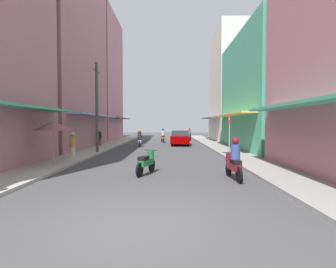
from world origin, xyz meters
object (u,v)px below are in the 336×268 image
parked_car (180,138)px  street_sign_no_entry (229,130)px  motorbike_green (147,162)px  motorbike_maroon (234,161)px  motorbike_orange (163,136)px  motorbike_blue (189,135)px  pedestrian_far (73,144)px  utility_pole (97,107)px  motorbike_silver (140,139)px  vendor_umbrella (53,126)px  pedestrian_midway (100,138)px

parked_car → street_sign_no_entry: size_ratio=1.59×
motorbike_green → motorbike_maroon: (3.32, -1.05, 0.20)m
motorbike_orange → motorbike_blue: bearing=43.9°
pedestrian_far → utility_pole: size_ratio=0.26×
motorbike_silver → utility_pole: 6.77m
motorbike_blue → pedestrian_far: (-8.14, -17.34, 0.21)m
vendor_umbrella → motorbike_silver: bearing=75.3°
motorbike_silver → pedestrian_midway: bearing=-177.0°
pedestrian_midway → street_sign_no_entry: street_sign_no_entry is taller
motorbike_blue → parked_car: bearing=-101.1°
motorbike_blue → motorbike_green: (-3.39, -22.03, -0.20)m
motorbike_orange → utility_pole: utility_pole is taller
motorbike_orange → motorbike_green: bearing=-90.5°
motorbike_green → motorbike_silver: motorbike_silver is taller
motorbike_green → motorbike_orange: motorbike_orange is taller
pedestrian_far → pedestrian_midway: bearing=94.2°
motorbike_silver → motorbike_green: bearing=-82.4°
motorbike_orange → utility_pole: 12.53m
motorbike_green → vendor_umbrella: size_ratio=0.79×
vendor_umbrella → motorbike_green: bearing=-23.7°
motorbike_green → pedestrian_midway: bearing=112.3°
motorbike_maroon → vendor_umbrella: (-8.03, 3.12, 1.27)m
motorbike_silver → pedestrian_far: pedestrian_far is taller
parked_car → street_sign_no_entry: (2.42, -10.36, 0.98)m
street_sign_no_entry → pedestrian_midway: bearing=139.3°
parked_car → pedestrian_far: size_ratio=2.61×
parked_car → utility_pole: bearing=-128.6°
utility_pole → parked_car: bearing=51.4°
motorbike_orange → parked_car: motorbike_orange is taller
motorbike_silver → street_sign_no_entry: size_ratio=0.68×
motorbike_silver → vendor_umbrella: vendor_umbrella is taller
motorbike_green → motorbike_silver: bearing=97.6°
motorbike_blue → street_sign_no_entry: (1.05, -17.37, 1.01)m
parked_car → vendor_umbrella: size_ratio=1.91×
motorbike_green → motorbike_silver: 13.41m
pedestrian_midway → vendor_umbrella: bearing=-86.6°
pedestrian_midway → motorbike_orange: bearing=46.4°
pedestrian_midway → street_sign_no_entry: size_ratio=0.61×
pedestrian_midway → pedestrian_far: (0.62, -8.41, 0.11)m
pedestrian_midway → pedestrian_far: 8.44m
motorbike_blue → motorbike_orange: 4.45m
motorbike_blue → pedestrian_far: pedestrian_far is taller
motorbike_silver → motorbike_maroon: size_ratio=1.00×
vendor_umbrella → motorbike_blue: bearing=67.9°
pedestrian_midway → utility_pole: (1.33, -5.68, 2.40)m
parked_car → motorbike_orange: bearing=115.1°
pedestrian_far → utility_pole: utility_pole is taller
motorbike_green → pedestrian_midway: (-5.37, 13.10, 0.30)m
parked_car → vendor_umbrella: vendor_umbrella is taller
parked_car → pedestrian_midway: 7.63m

